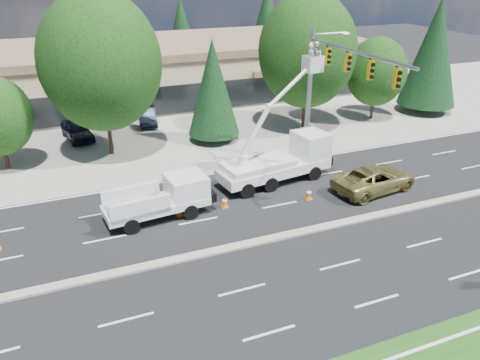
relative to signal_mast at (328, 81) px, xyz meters
name	(u,v)px	position (x,y,z in m)	size (l,w,h in m)	color
ground	(218,251)	(-10.03, -7.04, -6.06)	(140.00, 140.00, 0.00)	black
concrete_apron	(140,128)	(-10.03, 12.96, -6.05)	(140.00, 22.00, 0.01)	gray
road_median	(218,250)	(-10.03, -7.04, -6.00)	(120.00, 0.55, 0.12)	gray
strip_mall	(118,72)	(-10.03, 22.93, -3.23)	(50.40, 15.40, 5.50)	tan
tree_front_d	(101,62)	(-13.03, 7.96, 0.66)	(8.27, 8.27, 11.48)	#332114
tree_front_e	(213,87)	(-5.03, 7.96, -1.83)	(4.00, 4.00, 7.88)	#332114
tree_front_f	(307,51)	(2.97, 7.96, 0.34)	(7.88, 7.88, 10.93)	#332114
tree_front_g	(377,72)	(9.97, 7.96, -1.86)	(5.17, 5.17, 7.18)	#332114
tree_front_h	(434,52)	(15.97, 7.96, -0.56)	(5.20, 5.20, 10.25)	#332114
tree_back_b	(65,32)	(-14.03, 34.96, -0.65)	(5.12, 5.12, 10.08)	#332114
tree_back_c	(181,31)	(-0.03, 34.96, -1.27)	(4.53, 4.53, 8.93)	#332114
tree_back_d	(267,20)	(11.97, 34.96, -0.46)	(5.29, 5.29, 10.43)	#332114
signal_mast	(328,81)	(0.00, 0.00, 0.00)	(2.76, 10.16, 9.00)	gray
utility_pickup	(164,202)	(-11.61, -2.59, -5.16)	(5.88, 2.69, 2.18)	white
bucket_truck	(285,153)	(-3.23, -0.74, -4.21)	(7.99, 3.27, 8.60)	white
traffic_cone_b	(180,210)	(-10.80, -2.86, -5.72)	(0.40, 0.40, 0.70)	orange
traffic_cone_c	(225,202)	(-8.12, -2.88, -5.72)	(0.40, 0.40, 0.70)	orange
traffic_cone_d	(309,194)	(-3.10, -3.79, -5.72)	(0.40, 0.40, 0.70)	orange
traffic_cone_e	(349,182)	(0.07, -3.34, -5.72)	(0.40, 0.40, 0.70)	orange
minivan	(375,179)	(1.26, -4.24, -5.29)	(2.55, 5.52, 1.53)	#958948
parked_car_west	(77,130)	(-15.09, 12.19, -5.30)	(1.78, 4.42, 1.51)	black
parked_car_east	(147,116)	(-9.13, 13.96, -5.35)	(1.50, 4.29, 1.41)	black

